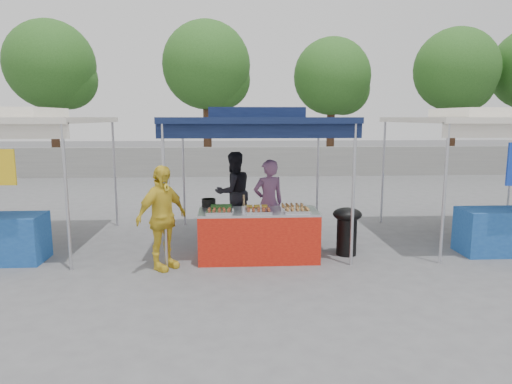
{
  "coord_description": "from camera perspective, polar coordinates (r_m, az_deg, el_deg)",
  "views": [
    {
      "loc": [
        -0.47,
        -7.6,
        2.4
      ],
      "look_at": [
        0.0,
        0.6,
        1.05
      ],
      "focal_mm": 32.0,
      "sensor_mm": 36.0,
      "label": 1
    }
  ],
  "objects": [
    {
      "name": "ground_plane",
      "position": [
        7.98,
        0.25,
        -8.16
      ],
      "size": [
        80.0,
        80.0,
        0.0
      ],
      "primitive_type": "plane",
      "color": "#5C5D5F"
    },
    {
      "name": "tree_2",
      "position": [
        21.58,
        9.82,
        13.64
      ],
      "size": [
        3.52,
        3.47,
        5.96
      ],
      "color": "#432919",
      "rests_on": "ground_plane"
    },
    {
      "name": "helper_man",
      "position": [
        9.55,
        -2.83,
        -0.03
      ],
      "size": [
        1.03,
        0.95,
        1.7
      ],
      "primitive_type": "imported",
      "rotation": [
        0.0,
        0.0,
        3.63
      ],
      "color": "black",
      "rests_on": "ground_plane"
    },
    {
      "name": "crate_left",
      "position": [
        8.34,
        -1.7,
        -6.28
      ],
      "size": [
        0.52,
        0.37,
        0.31
      ],
      "primitive_type": "cube",
      "color": "#1438A7",
      "rests_on": "ground_plane"
    },
    {
      "name": "crate_stacked",
      "position": [
        8.49,
        2.72,
        -3.64
      ],
      "size": [
        0.53,
        0.37,
        0.32
      ],
      "primitive_type": "cube",
      "color": "#1438A7",
      "rests_on": "crate_right"
    },
    {
      "name": "food_tray_br",
      "position": [
        7.79,
        4.58,
        -1.92
      ],
      "size": [
        0.42,
        0.3,
        0.07
      ],
      "color": "silver",
      "rests_on": "vendor_table"
    },
    {
      "name": "customer_person",
      "position": [
        7.34,
        -11.68,
        -3.18
      ],
      "size": [
        0.94,
        1.01,
        1.67
      ],
      "primitive_type": "imported",
      "rotation": [
        0.0,
        0.0,
        0.86
      ],
      "color": "yellow",
      "rests_on": "ground_plane"
    },
    {
      "name": "crate_right",
      "position": [
        8.57,
        2.7,
        -5.77
      ],
      "size": [
        0.56,
        0.39,
        0.34
      ],
      "primitive_type": "cube",
      "color": "#1438A7",
      "rests_on": "ground_plane"
    },
    {
      "name": "vendor_table",
      "position": [
        7.77,
        0.3,
        -5.39
      ],
      "size": [
        2.0,
        0.8,
        0.85
      ],
      "color": "red",
      "rests_on": "ground_plane"
    },
    {
      "name": "tree_0",
      "position": [
        22.2,
        -23.89,
        13.9
      ],
      "size": [
        3.81,
        3.8,
        6.53
      ],
      "color": "#432919",
      "rests_on": "ground_plane"
    },
    {
      "name": "neighbor_stall_right",
      "position": [
        9.6,
        27.98,
        3.47
      ],
      "size": [
        3.2,
        3.2,
        2.57
      ],
      "color": "silver",
      "rests_on": "ground_plane"
    },
    {
      "name": "vendor_woman",
      "position": [
        8.54,
        1.57,
        -1.36
      ],
      "size": [
        0.68,
        0.55,
        1.63
      ],
      "primitive_type": "imported",
      "rotation": [
        0.0,
        0.0,
        3.44
      ],
      "color": "#8D5A82",
      "rests_on": "ground_plane"
    },
    {
      "name": "food_tray_fl",
      "position": [
        7.42,
        -4.62,
        -2.48
      ],
      "size": [
        0.42,
        0.3,
        0.07
      ],
      "color": "silver",
      "rests_on": "vendor_table"
    },
    {
      "name": "food_tray_fr",
      "position": [
        7.51,
        5.16,
        -2.34
      ],
      "size": [
        0.42,
        0.3,
        0.07
      ],
      "color": "silver",
      "rests_on": "vendor_table"
    },
    {
      "name": "food_tray_bl",
      "position": [
        7.74,
        -4.38,
        -1.98
      ],
      "size": [
        0.42,
        0.3,
        0.07
      ],
      "color": "silver",
      "rests_on": "vendor_table"
    },
    {
      "name": "wok_burner",
      "position": [
        8.16,
        11.29,
        -4.3
      ],
      "size": [
        0.5,
        0.5,
        0.85
      ],
      "rotation": [
        0.0,
        0.0,
        -0.07
      ],
      "color": "black",
      "rests_on": "ground_plane"
    },
    {
      "name": "food_tray_fm",
      "position": [
        7.43,
        0.33,
        -2.43
      ],
      "size": [
        0.42,
        0.3,
        0.07
      ],
      "color": "silver",
      "rests_on": "vendor_table"
    },
    {
      "name": "tree_1",
      "position": [
        20.58,
        -5.79,
        15.04
      ],
      "size": [
        3.8,
        3.8,
        6.52
      ],
      "color": "#432919",
      "rests_on": "ground_plane"
    },
    {
      "name": "cooking_pot",
      "position": [
        8.01,
        -5.94,
        -1.36
      ],
      "size": [
        0.24,
        0.24,
        0.14
      ],
      "primitive_type": "cylinder",
      "color": "black",
      "rests_on": "vendor_table"
    },
    {
      "name": "tree_3",
      "position": [
        23.03,
        23.96,
        13.39
      ],
      "size": [
        3.72,
        3.7,
        6.35
      ],
      "color": "#432919",
      "rests_on": "ground_plane"
    },
    {
      "name": "skewer_cup",
      "position": [
        7.47,
        -1.5,
        -2.21
      ],
      "size": [
        0.09,
        0.09,
        0.11
      ],
      "primitive_type": "cylinder",
      "color": "silver",
      "rests_on": "vendor_table"
    },
    {
      "name": "back_wall",
      "position": [
        18.69,
        -1.82,
        3.8
      ],
      "size": [
        40.0,
        0.25,
        1.2
      ],
      "primitive_type": "cube",
      "color": "gray",
      "rests_on": "ground_plane"
    },
    {
      "name": "main_canopy",
      "position": [
        8.58,
        -0.14,
        9.13
      ],
      "size": [
        3.2,
        3.2,
        2.57
      ],
      "color": "silver",
      "rests_on": "ground_plane"
    },
    {
      "name": "food_tray_bm",
      "position": [
        7.76,
        0.13,
        -1.93
      ],
      "size": [
        0.42,
        0.3,
        0.07
      ],
      "color": "silver",
      "rests_on": "vendor_table"
    }
  ]
}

